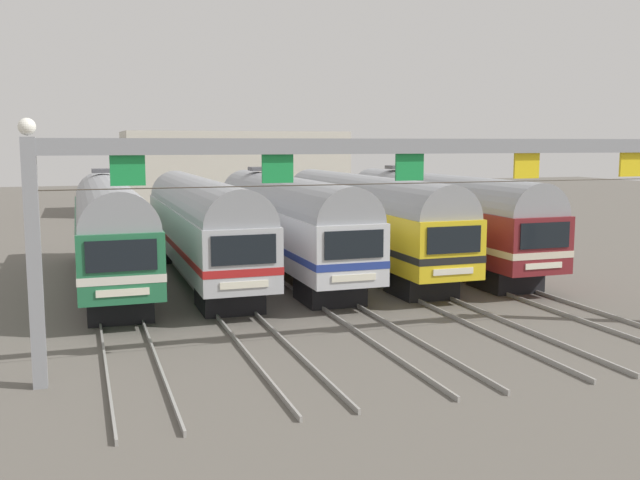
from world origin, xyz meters
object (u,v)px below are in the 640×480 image
Objects in this scene: commuter_train_maroon at (438,214)px; catenary_gantry at (409,180)px; commuter_train_yellow at (365,217)px; commuter_train_stainless at (201,223)px; commuter_train_green at (109,226)px; commuter_train_silver at (286,220)px.

catenary_gantry is (-8.14, -13.50, 2.55)m from commuter_train_maroon.
commuter_train_yellow is at bearing -179.94° from commuter_train_maroon.
commuter_train_stainless is 8.14m from commuter_train_yellow.
commuter_train_yellow is 4.07m from commuter_train_maroon.
commuter_train_green is at bearing 180.00° from commuter_train_maroon.
catenary_gantry reaches higher than commuter_train_yellow.
catenary_gantry is at bearing -73.22° from commuter_train_stainless.
commuter_train_stainless is (4.07, -0.00, -0.00)m from commuter_train_green.
commuter_train_silver is 1.00× the size of commuter_train_yellow.
commuter_train_green is at bearing 179.94° from commuter_train_stainless.
commuter_train_yellow is at bearing -0.06° from commuter_train_silver.
catenary_gantry is at bearing -106.78° from commuter_train_yellow.
commuter_train_silver reaches higher than commuter_train_yellow.
commuter_train_silver and commuter_train_maroon have the same top height.
commuter_train_green is 0.84× the size of catenary_gantry.
commuter_train_silver is at bearing 0.06° from commuter_train_stainless.
commuter_train_green is 8.14m from commuter_train_silver.
commuter_train_yellow is 14.33m from catenary_gantry.
commuter_train_stainless is at bearing -179.98° from commuter_train_maroon.
commuter_train_green is at bearing 121.09° from catenary_gantry.
commuter_train_maroon is (16.28, 0.00, 0.00)m from commuter_train_green.
catenary_gantry is at bearing -121.09° from commuter_train_maroon.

